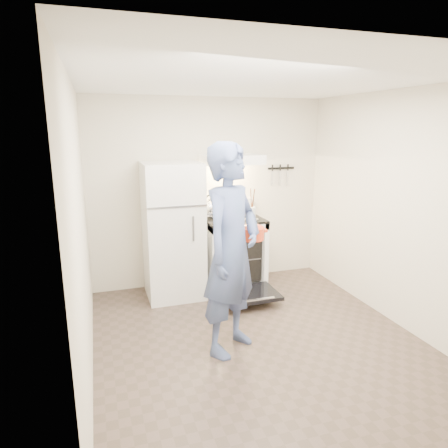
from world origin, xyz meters
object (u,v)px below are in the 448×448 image
at_px(refrigerator, 173,231).
at_px(tea_kettle, 210,207).
at_px(stove_body, 233,254).
at_px(dutch_oven, 252,234).
at_px(person, 231,251).

xyz_separation_m(refrigerator, tea_kettle, (0.52, 0.12, 0.25)).
bearing_deg(refrigerator, stove_body, 1.77).
distance_m(stove_body, dutch_oven, 1.43).
bearing_deg(stove_body, person, -109.77).
bearing_deg(tea_kettle, person, -98.71).
distance_m(tea_kettle, dutch_oven, 1.36).
bearing_deg(person, tea_kettle, 42.31).
bearing_deg(person, stove_body, 31.26).
relative_size(refrigerator, person, 0.85).
bearing_deg(stove_body, dutch_oven, -100.90).
distance_m(person, dutch_oven, 0.37).
relative_size(stove_body, person, 0.46).
bearing_deg(dutch_oven, tea_kettle, 92.01).
height_order(refrigerator, tea_kettle, refrigerator).
height_order(refrigerator, stove_body, refrigerator).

